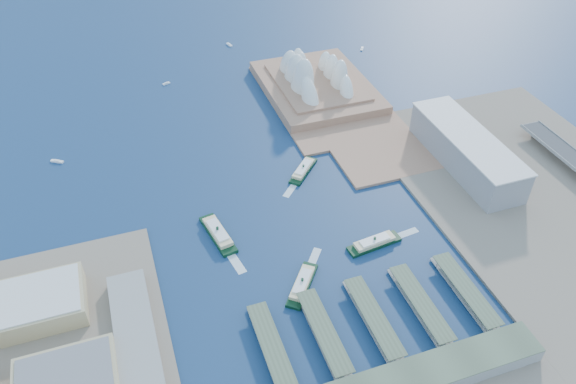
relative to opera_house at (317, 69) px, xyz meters
name	(u,v)px	position (x,y,z in m)	size (l,w,h in m)	color
ground	(321,261)	(-105.00, -280.00, -32.00)	(3000.00, 3000.00, 0.00)	#10294E
peninsula	(324,98)	(2.50, -20.00, -30.50)	(135.00, 220.00, 3.00)	#9C6F55
opera_house	(317,69)	(0.00, 0.00, 0.00)	(134.00, 180.00, 58.00)	white
toaster_building	(466,151)	(90.00, -200.00, -11.50)	(45.00, 155.00, 35.00)	gray
ferry_wharves	(373,319)	(-91.00, -355.00, -27.35)	(184.00, 90.00, 9.30)	#495843
terminal_building	(413,380)	(-90.00, -415.00, -23.00)	(200.00, 28.00, 12.00)	gray
ferry_a	(218,232)	(-183.51, -218.73, -26.57)	(14.61, 57.41, 10.85)	black
ferry_b	(303,168)	(-75.15, -153.50, -27.36)	(12.49, 49.07, 9.28)	black
ferry_c	(302,283)	(-131.10, -301.74, -27.14)	(13.07, 51.36, 9.71)	black
ferry_d	(374,241)	(-52.26, -277.09, -27.11)	(13.16, 51.69, 9.77)	black
boat_a	(57,161)	(-321.34, -49.52, -30.61)	(3.60, 14.41, 2.78)	white
boat_b	(166,83)	(-180.09, 84.34, -30.69)	(3.39, 9.68, 2.61)	white
boat_c	(362,48)	(108.62, 94.57, -30.70)	(3.37, 11.56, 2.60)	white
boat_e	(229,44)	(-71.86, 171.19, -30.53)	(3.82, 12.00, 2.94)	white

